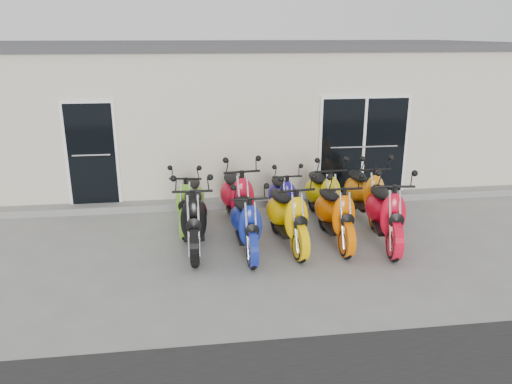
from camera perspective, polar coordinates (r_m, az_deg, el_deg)
The scene contains 16 objects.
ground at distance 9.02m, azimuth 0.51°, elevation -5.70°, with size 80.00×80.00×0.00m, color gray.
building at distance 13.59m, azimuth -2.63°, elevation 9.32°, with size 14.00×6.00×3.20m, color beige.
roof_cap at distance 13.45m, azimuth -2.74°, elevation 16.42°, with size 14.20×6.20×0.16m, color #3F3F42.
front_step at distance 10.87m, azimuth -1.00°, elevation -1.12°, with size 14.00×0.40×0.15m, color gray.
door_left at distance 10.81m, azimuth -18.29°, elevation 4.40°, with size 1.07×0.08×2.22m, color black.
door_right at distance 11.28m, azimuth 12.17°, elevation 5.43°, with size 2.02×0.08×2.22m, color black.
scooter_front_black at distance 8.51m, azimuth -7.16°, elevation -1.93°, with size 0.73×2.01×1.49m, color black, non-canonical shape.
scooter_front_blue at distance 8.35m, azimuth -1.14°, elevation -2.63°, with size 0.67×1.85×1.36m, color navy, non-canonical shape.
scooter_front_orange_a at distance 8.60m, azimuth 3.62°, elevation -1.79°, with size 0.71×1.95×1.44m, color #FFC000, non-canonical shape.
scooter_front_orange_b at distance 8.84m, azimuth 9.05°, elevation -1.52°, with size 0.70×1.91×1.41m, color #ED6100, non-canonical shape.
scooter_front_red at distance 8.94m, azimuth 14.61°, elevation -1.35°, with size 0.74×2.04×1.50m, color red, non-canonical shape.
scooter_back_green at distance 9.53m, azimuth -7.59°, elevation -0.20°, with size 0.67×1.84×1.36m, color #6CBC26, non-canonical shape.
scooter_back_red at distance 9.43m, azimuth -2.19°, elevation 0.30°, with size 0.75×2.07×1.53m, color red, non-canonical shape.
scooter_back_blue at distance 9.73m, azimuth 3.05°, elevation 0.15°, with size 0.64×1.76×1.30m, color navy, non-canonical shape.
scooter_back_yellow at distance 9.80m, azimuth 7.67°, elevation 0.55°, with size 0.71×1.95×1.44m, color #D4C104, non-canonical shape.
scooter_back_extra at distance 10.05m, azimuth 12.35°, elevation 0.74°, with size 0.71×1.95×1.44m, color orange, non-canonical shape.
Camera 1 is at (-1.19, -8.19, 3.60)m, focal length 35.00 mm.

